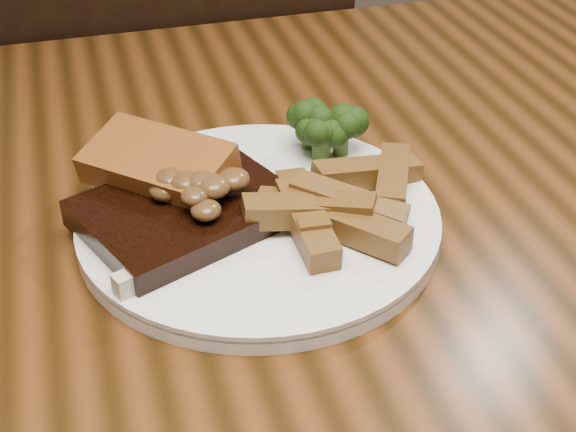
{
  "coord_description": "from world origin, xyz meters",
  "views": [
    {
      "loc": [
        -0.13,
        -0.48,
        1.12
      ],
      "look_at": [
        0.0,
        -0.01,
        0.78
      ],
      "focal_mm": 50.0,
      "sensor_mm": 36.0,
      "label": 1
    }
  ],
  "objects_px": {
    "chair_far": "(182,135)",
    "plate": "(259,222)",
    "potato_wedges": "(337,202)",
    "steak": "(186,212)",
    "garlic_bread": "(160,185)",
    "dining_table": "(280,327)"
  },
  "relations": [
    {
      "from": "chair_far",
      "to": "plate",
      "type": "height_order",
      "value": "chair_far"
    },
    {
      "from": "potato_wedges",
      "to": "plate",
      "type": "bearing_deg",
      "value": 165.57
    },
    {
      "from": "chair_far",
      "to": "steak",
      "type": "distance_m",
      "value": 0.64
    },
    {
      "from": "steak",
      "to": "potato_wedges",
      "type": "relative_size",
      "value": 1.29
    },
    {
      "from": "chair_far",
      "to": "garlic_bread",
      "type": "relative_size",
      "value": 8.18
    },
    {
      "from": "dining_table",
      "to": "plate",
      "type": "xyz_separation_m",
      "value": [
        -0.01,
        0.02,
        0.1
      ]
    },
    {
      "from": "dining_table",
      "to": "steak",
      "type": "distance_m",
      "value": 0.14
    },
    {
      "from": "dining_table",
      "to": "plate",
      "type": "bearing_deg",
      "value": 122.64
    },
    {
      "from": "garlic_bread",
      "to": "potato_wedges",
      "type": "height_order",
      "value": "garlic_bread"
    },
    {
      "from": "garlic_bread",
      "to": "potato_wedges",
      "type": "xyz_separation_m",
      "value": [
        0.13,
        -0.06,
        -0.0
      ]
    },
    {
      "from": "garlic_bread",
      "to": "dining_table",
      "type": "bearing_deg",
      "value": 5.44
    },
    {
      "from": "chair_far",
      "to": "potato_wedges",
      "type": "xyz_separation_m",
      "value": [
        0.04,
        -0.6,
        0.26
      ]
    },
    {
      "from": "chair_far",
      "to": "potato_wedges",
      "type": "bearing_deg",
      "value": 94.76
    },
    {
      "from": "plate",
      "to": "potato_wedges",
      "type": "xyz_separation_m",
      "value": [
        0.06,
        -0.02,
        0.02
      ]
    },
    {
      "from": "steak",
      "to": "potato_wedges",
      "type": "distance_m",
      "value": 0.12
    },
    {
      "from": "dining_table",
      "to": "garlic_bread",
      "type": "relative_size",
      "value": 13.96
    },
    {
      "from": "plate",
      "to": "garlic_bread",
      "type": "xyz_separation_m",
      "value": [
        -0.07,
        0.05,
        0.02
      ]
    },
    {
      "from": "garlic_bread",
      "to": "potato_wedges",
      "type": "bearing_deg",
      "value": 18.13
    },
    {
      "from": "steak",
      "to": "potato_wedges",
      "type": "height_order",
      "value": "potato_wedges"
    },
    {
      "from": "steak",
      "to": "garlic_bread",
      "type": "bearing_deg",
      "value": 86.31
    },
    {
      "from": "chair_far",
      "to": "garlic_bread",
      "type": "distance_m",
      "value": 0.6
    },
    {
      "from": "dining_table",
      "to": "potato_wedges",
      "type": "bearing_deg",
      "value": 2.96
    }
  ]
}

